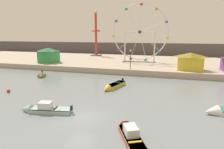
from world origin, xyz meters
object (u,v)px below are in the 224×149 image
motorboat_olive_wood (41,75)px  motorboat_mustard_yellow (113,86)px  ferris_wheel_white_frame (140,33)px  mooring_buoy_orange (8,91)px  motorboat_faded_red (130,134)px  carnival_booth_yellow_awning (190,61)px  carnival_booth_green_kiosk (49,55)px  drop_tower_red_tower (96,36)px  motorboat_seafoam (43,109)px  promenade_lamp_near (130,56)px

motorboat_olive_wood → motorboat_mustard_yellow: (14.47, -3.61, 0.05)m
ferris_wheel_white_frame → mooring_buoy_orange: size_ratio=30.30×
motorboat_faded_red → carnival_booth_yellow_awning: bearing=-41.6°
motorboat_mustard_yellow → carnival_booth_green_kiosk: size_ratio=1.22×
drop_tower_red_tower → mooring_buoy_orange: (1.45, -35.55, -6.85)m
motorboat_faded_red → carnival_booth_green_kiosk: bearing=16.5°
motorboat_faded_red → drop_tower_red_tower: (-18.85, 41.99, 6.76)m
motorboat_olive_wood → motorboat_mustard_yellow: size_ratio=0.70×
motorboat_mustard_yellow → motorboat_faded_red: bearing=36.3°
motorboat_olive_wood → mooring_buoy_orange: size_ratio=8.40×
motorboat_mustard_yellow → drop_tower_red_tower: (-14.00, 29.74, 6.78)m
motorboat_olive_wood → motorboat_faded_red: (19.32, -15.87, 0.07)m
motorboat_seafoam → drop_tower_red_tower: size_ratio=0.40×
motorboat_olive_wood → carnival_booth_green_kiosk: size_ratio=0.85×
motorboat_seafoam → promenade_lamp_near: promenade_lamp_near is taller
motorboat_mustard_yellow → mooring_buoy_orange: (-12.55, -5.82, -0.07)m
motorboat_seafoam → drop_tower_red_tower: (-9.84, 39.82, 6.74)m
promenade_lamp_near → carnival_booth_green_kiosk: bearing=170.9°
motorboat_seafoam → carnival_booth_yellow_awning: (15.25, 22.14, 2.40)m
drop_tower_red_tower → carnival_booth_yellow_awning: bearing=-35.2°
motorboat_seafoam → carnival_booth_green_kiosk: 27.64m
promenade_lamp_near → motorboat_mustard_yellow: bearing=-92.9°
ferris_wheel_white_frame → carnival_booth_green_kiosk: (-19.81, -7.03, -4.92)m
carnival_booth_yellow_awning → drop_tower_red_tower: bearing=146.8°
motorboat_seafoam → mooring_buoy_orange: size_ratio=12.03×
promenade_lamp_near → motorboat_olive_wood: bearing=-157.5°
carnival_booth_yellow_awning → promenade_lamp_near: (-10.59, -2.25, 0.74)m
ferris_wheel_white_frame → motorboat_olive_wood: bearing=-132.6°
motorboat_seafoam → drop_tower_red_tower: 41.57m
promenade_lamp_near → mooring_buoy_orange: bearing=-129.9°
carnival_booth_yellow_awning → ferris_wheel_white_frame: bearing=144.9°
carnival_booth_green_kiosk → drop_tower_red_tower: bearing=69.0°
ferris_wheel_white_frame → motorboat_seafoam: bearing=-99.0°
motorboat_mustard_yellow → promenade_lamp_near: promenade_lamp_near is taller
motorboat_faded_red → carnival_booth_green_kiosk: size_ratio=1.20×
mooring_buoy_orange → carnival_booth_yellow_awning: bearing=37.1°
drop_tower_red_tower → motorboat_olive_wood: bearing=-91.0°
motorboat_seafoam → motorboat_mustard_yellow: size_ratio=1.00×
promenade_lamp_near → motorboat_faded_red: bearing=-78.9°
promenade_lamp_near → drop_tower_red_tower: bearing=126.0°
drop_tower_red_tower → promenade_lamp_near: 24.91m
mooring_buoy_orange → ferris_wheel_white_frame: bearing=63.0°
ferris_wheel_white_frame → drop_tower_red_tower: (-14.60, 9.75, -0.71)m
carnival_booth_green_kiosk → carnival_booth_yellow_awning: 30.32m
motorboat_olive_wood → carnival_booth_yellow_awning: carnival_booth_yellow_awning is taller
motorboat_seafoam → promenade_lamp_near: bearing=-113.4°
motorboat_seafoam → mooring_buoy_orange: 9.41m
carnival_booth_yellow_awning → mooring_buoy_orange: 29.74m
drop_tower_red_tower → carnival_booth_yellow_awning: (25.09, -17.68, -4.34)m
motorboat_mustard_yellow → promenade_lamp_near: (0.51, 9.81, 3.17)m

